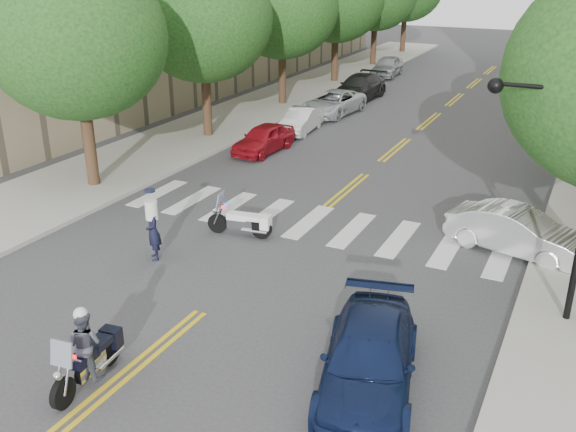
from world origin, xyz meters
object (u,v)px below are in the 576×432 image
Objects in this scene: motorcycle_police at (87,349)px; motorcycle_parked at (245,222)px; convertible at (517,232)px; sedan_blue at (369,359)px; officer_standing at (153,231)px.

motorcycle_parked is (-0.82, 7.90, -0.32)m from motorcycle_police.
motorcycle_police is 12.57m from convertible.
convertible is 0.90× the size of sedan_blue.
convertible reaches higher than sedan_blue.
sedan_blue is (6.06, -5.51, 0.18)m from motorcycle_parked.
motorcycle_parked is 3.03m from officer_standing.
motorcycle_police is at bearing 177.13° from motorcycle_parked.
convertible is at bearing -130.58° from motorcycle_police.
motorcycle_parked is 8.19m from sedan_blue.
motorcycle_police reaches higher than convertible.
convertible is (7.01, 10.43, -0.12)m from motorcycle_police.
motorcycle_parked is at bearing 124.11° from sedan_blue.
officer_standing is 8.18m from sedan_blue.
sedan_blue is at bearing -141.06° from motorcycle_parked.
officer_standing reaches higher than motorcycle_parked.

